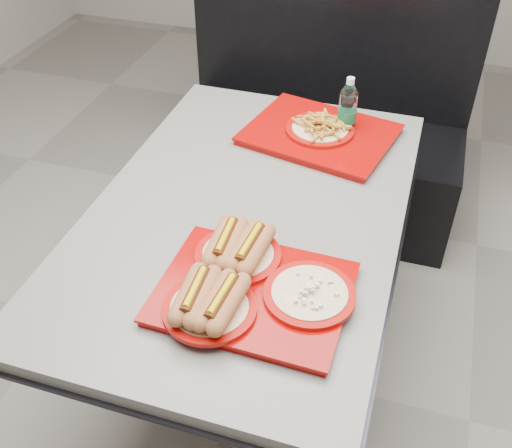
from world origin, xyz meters
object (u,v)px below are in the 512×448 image
(tray_near, at_px, (246,284))
(water_bottle, at_px, (347,110))
(booth_bench, at_px, (320,129))
(tray_far, at_px, (320,131))
(diner_table, at_px, (248,249))

(tray_near, bearing_deg, water_bottle, 84.00)
(booth_bench, relative_size, tray_far, 2.45)
(diner_table, bearing_deg, tray_far, 75.48)
(tray_far, distance_m, water_bottle, 0.12)
(tray_far, bearing_deg, water_bottle, 38.20)
(tray_near, height_order, tray_far, tray_near)
(water_bottle, bearing_deg, booth_bench, 108.44)
(tray_far, relative_size, water_bottle, 2.64)
(diner_table, height_order, booth_bench, booth_bench)
(diner_table, bearing_deg, booth_bench, 90.00)
(diner_table, distance_m, tray_far, 0.50)
(tray_near, relative_size, water_bottle, 2.34)
(tray_near, distance_m, tray_far, 0.79)
(booth_bench, xyz_separation_m, water_bottle, (0.19, -0.58, 0.44))
(diner_table, height_order, tray_near, tray_near)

